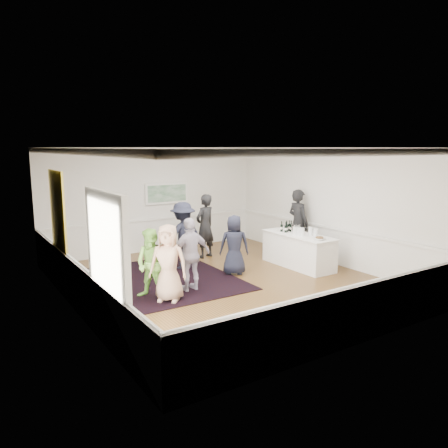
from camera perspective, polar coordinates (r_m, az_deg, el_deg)
floor at (r=10.58m, az=0.10°, el=-7.62°), size 8.00×8.00×0.00m
ceiling at (r=10.08m, az=0.10°, el=9.98°), size 7.00×8.00×0.02m
wall_left at (r=8.83m, az=-19.30°, el=-1.04°), size 0.02×8.00×3.20m
wall_right at (r=12.45m, az=13.74°, el=2.32°), size 0.02×8.00×3.20m
wall_back at (r=13.71m, az=-9.07°, el=3.17°), size 7.00×0.02×3.20m
wall_front at (r=7.26m, az=17.62°, el=-3.27°), size 7.00×0.02×3.20m
wainscoting at (r=10.44m, az=0.10°, el=-5.01°), size 7.00×8.00×1.00m
mirror at (r=10.07m, az=-20.88°, el=1.32°), size 0.05×1.25×1.85m
doorway at (r=7.10m, az=-15.08°, el=-4.95°), size 0.10×1.78×2.56m
landscape_painting at (r=13.80m, az=-7.48°, el=4.00°), size 1.44×0.06×0.66m
area_rug at (r=10.96m, az=-7.32°, el=-7.03°), size 3.00×3.91×0.02m
serving_table at (r=12.02m, az=9.68°, el=-3.39°), size 0.84×2.19×0.89m
bartender at (r=13.01m, az=9.65°, el=0.11°), size 0.51×0.75×2.00m
guest_tan at (r=9.21m, az=-7.30°, el=-5.08°), size 0.95×0.92×1.64m
guest_green at (r=9.42m, az=-9.38°, el=-5.19°), size 0.91×0.94×1.52m
guest_lilac at (r=9.82m, az=-4.38°, el=-4.01°), size 0.99×0.46×1.66m
guest_dark_a at (r=11.61m, az=-5.37°, el=-1.51°), size 1.23×0.80×1.79m
guest_dark_b at (r=12.73m, az=-2.50°, el=-0.27°), size 0.78×0.63×1.87m
guest_navy at (r=11.07m, az=1.35°, el=-2.74°), size 0.89×0.79×1.53m
wine_bottles at (r=12.26m, az=8.35°, el=-0.26°), size 0.36×0.25×0.31m
juice_pitchers at (r=11.72m, az=10.46°, el=-0.96°), size 0.46×0.57×0.24m
ice_bucket at (r=12.04m, az=9.32°, el=-0.67°), size 0.26×0.26×0.25m
nut_bowl at (r=11.31m, az=12.37°, el=-1.85°), size 0.29×0.29×0.08m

